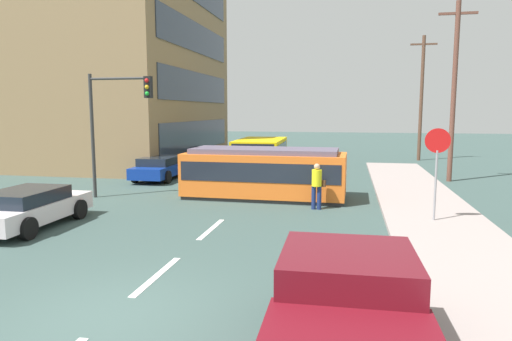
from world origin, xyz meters
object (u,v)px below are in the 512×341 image
at_px(pedestrian_crossing, 317,184).
at_px(parked_sedan_furthest, 209,156).
at_px(utility_pole_far, 421,96).
at_px(city_bus, 260,154).
at_px(pickup_truck_parked, 348,317).
at_px(parked_sedan_mid, 28,207).
at_px(stop_sign, 437,155).
at_px(utility_pole_mid, 454,89).
at_px(traffic_light_mast, 115,112).
at_px(streetcar_tram, 265,172).
at_px(parked_sedan_far, 161,167).

distance_m(pedestrian_crossing, parked_sedan_furthest, 14.50).
bearing_deg(utility_pole_far, city_bus, -138.52).
distance_m(pickup_truck_parked, parked_sedan_mid, 11.34).
relative_size(city_bus, stop_sign, 1.87).
distance_m(pickup_truck_parked, utility_pole_far, 29.13).
relative_size(pickup_truck_parked, utility_pole_far, 0.58).
height_order(pickup_truck_parked, utility_pole_far, utility_pole_far).
relative_size(pickup_truck_parked, utility_pole_mid, 0.57).
bearing_deg(parked_sedan_furthest, traffic_light_mast, -90.97).
xyz_separation_m(parked_sedan_mid, parked_sedan_furthest, (0.59, 16.51, 0.00)).
height_order(pedestrian_crossing, stop_sign, stop_sign).
bearing_deg(stop_sign, city_bus, 125.31).
bearing_deg(traffic_light_mast, stop_sign, -9.56).
xyz_separation_m(pickup_truck_parked, traffic_light_mast, (-9.21, 10.89, 2.71)).
distance_m(pickup_truck_parked, stop_sign, 9.38).
bearing_deg(city_bus, pickup_truck_parked, -75.76).
relative_size(streetcar_tram, pickup_truck_parked, 1.30).
height_order(streetcar_tram, pedestrian_crossing, streetcar_tram).
relative_size(streetcar_tram, stop_sign, 2.28).
bearing_deg(pickup_truck_parked, utility_pole_mid, 74.79).
xyz_separation_m(parked_sedan_furthest, utility_pole_mid, (14.01, -4.16, 3.98)).
bearing_deg(pedestrian_crossing, parked_sedan_furthest, 122.92).
bearing_deg(utility_pole_far, pedestrian_crossing, -108.59).
height_order(pickup_truck_parked, traffic_light_mast, traffic_light_mast).
bearing_deg(parked_sedan_far, pickup_truck_parked, -59.30).
distance_m(pedestrian_crossing, traffic_light_mast, 8.49).
height_order(streetcar_tram, city_bus, streetcar_tram).
bearing_deg(utility_pole_mid, traffic_light_mast, -152.15).
bearing_deg(parked_sedan_furthest, parked_sedan_mid, -92.03).
bearing_deg(parked_sedan_furthest, pickup_truck_parked, -68.23).
xyz_separation_m(pedestrian_crossing, pickup_truck_parked, (1.13, -10.39, -0.15)).
height_order(stop_sign, utility_pole_mid, utility_pole_mid).
bearing_deg(parked_sedan_far, utility_pole_mid, 8.73).
xyz_separation_m(pickup_truck_parked, parked_sedan_mid, (-9.59, 6.04, -0.17)).
relative_size(parked_sedan_furthest, utility_pole_far, 0.48).
bearing_deg(parked_sedan_mid, parked_sedan_far, 90.00).
height_order(parked_sedan_furthest, utility_pole_mid, utility_pole_mid).
height_order(city_bus, pickup_truck_parked, city_bus).
bearing_deg(city_bus, pedestrian_crossing, -67.41).
relative_size(streetcar_tram, parked_sedan_mid, 1.55).
relative_size(parked_sedan_far, utility_pole_far, 0.51).
bearing_deg(city_bus, stop_sign, -54.69).
xyz_separation_m(traffic_light_mast, utility_pole_far, (14.15, 17.57, 1.06)).
relative_size(stop_sign, utility_pole_far, 0.33).
xyz_separation_m(city_bus, stop_sign, (7.63, -10.78, 1.09)).
xyz_separation_m(streetcar_tram, pickup_truck_parked, (3.38, -12.19, -0.26)).
relative_size(streetcar_tram, city_bus, 1.22).
height_order(parked_sedan_mid, stop_sign, stop_sign).
distance_m(pickup_truck_parked, utility_pole_mid, 19.44).
distance_m(parked_sedan_furthest, traffic_light_mast, 12.02).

